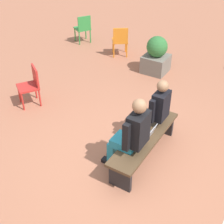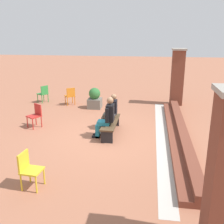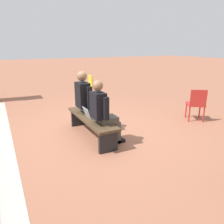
{
  "view_description": "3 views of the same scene",
  "coord_description": "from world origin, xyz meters",
  "px_view_note": "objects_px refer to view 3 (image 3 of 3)",
  "views": [
    {
      "loc": [
        3.47,
        1.75,
        3.7
      ],
      "look_at": [
        0.11,
        -0.32,
        0.98
      ],
      "focal_mm": 50.0,
      "sensor_mm": 36.0,
      "label": 1
    },
    {
      "loc": [
        8.07,
        1.4,
        3.35
      ],
      "look_at": [
        -0.36,
        0.14,
        0.73
      ],
      "focal_mm": 42.0,
      "sensor_mm": 36.0,
      "label": 2
    },
    {
      "loc": [
        -4.3,
        1.75,
        1.89
      ],
      "look_at": [
        -0.5,
        -0.24,
        0.58
      ],
      "focal_mm": 35.0,
      "sensor_mm": 36.0,
      "label": 3
    }
  ],
  "objects_px": {
    "person_adult": "(87,100)",
    "bench": "(91,121)",
    "person_student": "(103,111)",
    "plastic_chair_far_left": "(88,85)",
    "plastic_chair_mid_courtyard": "(197,103)",
    "laptop": "(91,115)"
  },
  "relations": [
    {
      "from": "person_student",
      "to": "plastic_chair_mid_courtyard",
      "type": "bearing_deg",
      "value": -86.18
    },
    {
      "from": "person_adult",
      "to": "bench",
      "type": "bearing_deg",
      "value": 169.06
    },
    {
      "from": "bench",
      "to": "plastic_chair_far_left",
      "type": "xyz_separation_m",
      "value": [
        3.47,
        -1.3,
        0.13
      ]
    },
    {
      "from": "laptop",
      "to": "plastic_chair_far_left",
      "type": "xyz_separation_m",
      "value": [
        3.48,
        -1.31,
        -0.02
      ]
    },
    {
      "from": "person_student",
      "to": "plastic_chair_far_left",
      "type": "relative_size",
      "value": 1.53
    },
    {
      "from": "person_student",
      "to": "plastic_chair_mid_courtyard",
      "type": "height_order",
      "value": "person_student"
    },
    {
      "from": "bench",
      "to": "person_student",
      "type": "height_order",
      "value": "person_student"
    },
    {
      "from": "person_student",
      "to": "laptop",
      "type": "height_order",
      "value": "person_student"
    },
    {
      "from": "person_adult",
      "to": "plastic_chair_mid_courtyard",
      "type": "height_order",
      "value": "person_adult"
    },
    {
      "from": "person_adult",
      "to": "laptop",
      "type": "xyz_separation_m",
      "value": [
        -0.37,
        0.08,
        -0.23
      ]
    },
    {
      "from": "bench",
      "to": "plastic_chair_mid_courtyard",
      "type": "relative_size",
      "value": 2.14
    },
    {
      "from": "bench",
      "to": "person_student",
      "type": "relative_size",
      "value": 1.4
    },
    {
      "from": "bench",
      "to": "plastic_chair_mid_courtyard",
      "type": "height_order",
      "value": "plastic_chair_mid_courtyard"
    },
    {
      "from": "person_student",
      "to": "laptop",
      "type": "distance_m",
      "value": 0.5
    },
    {
      "from": "bench",
      "to": "plastic_chair_mid_courtyard",
      "type": "distance_m",
      "value": 2.82
    },
    {
      "from": "person_student",
      "to": "person_adult",
      "type": "relative_size",
      "value": 0.94
    },
    {
      "from": "plastic_chair_mid_courtyard",
      "to": "plastic_chair_far_left",
      "type": "distance_m",
      "value": 4.04
    },
    {
      "from": "person_adult",
      "to": "plastic_chair_far_left",
      "type": "xyz_separation_m",
      "value": [
        3.11,
        -1.23,
        -0.25
      ]
    },
    {
      "from": "laptop",
      "to": "plastic_chair_mid_courtyard",
      "type": "bearing_deg",
      "value": -95.5
    },
    {
      "from": "plastic_chair_mid_courtyard",
      "to": "plastic_chair_far_left",
      "type": "xyz_separation_m",
      "value": [
        3.75,
        1.51,
        0.0
      ]
    },
    {
      "from": "person_student",
      "to": "laptop",
      "type": "bearing_deg",
      "value": 9.52
    },
    {
      "from": "laptop",
      "to": "person_student",
      "type": "bearing_deg",
      "value": -170.48
    }
  ]
}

